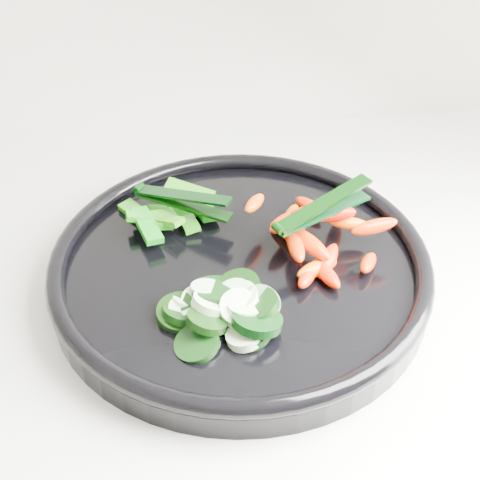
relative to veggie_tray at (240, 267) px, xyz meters
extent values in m
cube|color=silver|center=(0.16, 0.02, -0.04)|extent=(2.02, 0.62, 0.03)
cylinder|color=black|center=(0.00, 0.00, -0.01)|extent=(0.41, 0.41, 0.02)
torus|color=black|center=(0.00, 0.00, 0.01)|extent=(0.42, 0.42, 0.02)
cylinder|color=black|center=(-0.05, -0.10, 0.01)|extent=(0.06, 0.06, 0.02)
cylinder|color=beige|center=(-0.04, -0.10, 0.01)|extent=(0.04, 0.04, 0.02)
cylinder|color=black|center=(-0.06, -0.07, 0.01)|extent=(0.05, 0.05, 0.03)
cylinder|color=#D4F9C7|center=(-0.06, -0.05, 0.01)|extent=(0.04, 0.04, 0.02)
cylinder|color=black|center=(-0.04, -0.07, 0.01)|extent=(0.04, 0.04, 0.02)
cylinder|color=#E1FBC9|center=(-0.04, -0.06, 0.01)|extent=(0.04, 0.04, 0.02)
cylinder|color=black|center=(0.00, -0.09, 0.01)|extent=(0.06, 0.06, 0.02)
cylinder|color=beige|center=(-0.01, -0.10, 0.01)|extent=(0.04, 0.04, 0.02)
cylinder|color=black|center=(-0.04, -0.05, 0.01)|extent=(0.05, 0.05, 0.02)
cylinder|color=beige|center=(-0.03, -0.04, 0.01)|extent=(0.05, 0.05, 0.02)
cylinder|color=black|center=(-0.06, -0.06, 0.01)|extent=(0.05, 0.05, 0.01)
cylinder|color=#DFFBC9|center=(-0.05, -0.07, 0.01)|extent=(0.04, 0.04, 0.01)
cylinder|color=black|center=(-0.06, -0.07, 0.01)|extent=(0.05, 0.05, 0.02)
cylinder|color=beige|center=(-0.06, -0.06, 0.01)|extent=(0.05, 0.04, 0.01)
cylinder|color=black|center=(-0.07, -0.06, 0.01)|extent=(0.04, 0.04, 0.02)
cylinder|color=#E4F8C6|center=(-0.06, -0.06, 0.01)|extent=(0.04, 0.04, 0.02)
cylinder|color=black|center=(0.00, -0.07, 0.02)|extent=(0.06, 0.06, 0.03)
cylinder|color=#E0F9C7|center=(-0.01, -0.06, 0.02)|extent=(0.04, 0.04, 0.02)
cylinder|color=black|center=(-0.03, -0.05, 0.02)|extent=(0.06, 0.06, 0.02)
cylinder|color=beige|center=(-0.04, -0.05, 0.02)|extent=(0.04, 0.04, 0.01)
cylinder|color=black|center=(-0.04, -0.09, 0.02)|extent=(0.05, 0.04, 0.02)
cylinder|color=beige|center=(-0.04, -0.07, 0.02)|extent=(0.04, 0.04, 0.03)
cylinder|color=black|center=(0.01, -0.07, 0.02)|extent=(0.05, 0.05, 0.03)
cylinder|color=#D8F7C5|center=(-0.01, -0.08, 0.02)|extent=(0.05, 0.05, 0.03)
cylinder|color=black|center=(-0.01, -0.05, 0.02)|extent=(0.06, 0.06, 0.02)
cylinder|color=#CEEFBF|center=(-0.01, -0.06, 0.02)|extent=(0.04, 0.04, 0.02)
cylinder|color=black|center=(0.00, -0.09, 0.02)|extent=(0.06, 0.06, 0.02)
cylinder|color=#D7F4C3|center=(-0.01, -0.08, 0.02)|extent=(0.05, 0.05, 0.02)
ellipsoid|color=#DF3800|center=(0.08, -0.02, 0.01)|extent=(0.04, 0.05, 0.03)
ellipsoid|color=#F15500|center=(0.07, -0.03, 0.01)|extent=(0.05, 0.04, 0.02)
ellipsoid|color=#DC3400|center=(0.08, -0.03, 0.01)|extent=(0.03, 0.05, 0.02)
ellipsoid|color=red|center=(0.05, 0.04, 0.01)|extent=(0.04, 0.05, 0.03)
ellipsoid|color=#E34800|center=(0.12, -0.02, 0.01)|extent=(0.03, 0.04, 0.02)
ellipsoid|color=#F74100|center=(0.06, 0.03, 0.01)|extent=(0.02, 0.05, 0.02)
ellipsoid|color=#EA2E00|center=(0.06, -0.04, 0.01)|extent=(0.03, 0.04, 0.02)
ellipsoid|color=#E42E00|center=(0.08, 0.08, 0.01)|extent=(0.03, 0.04, 0.02)
ellipsoid|color=#F75400|center=(0.06, 0.05, 0.01)|extent=(0.04, 0.05, 0.02)
ellipsoid|color=#FF3200|center=(0.05, -0.01, 0.03)|extent=(0.02, 0.05, 0.02)
ellipsoid|color=#EC3B00|center=(0.11, 0.05, 0.03)|extent=(0.04, 0.06, 0.03)
ellipsoid|color=#DC3100|center=(0.06, 0.02, 0.03)|extent=(0.03, 0.05, 0.02)
ellipsoid|color=red|center=(0.07, 0.00, 0.03)|extent=(0.04, 0.06, 0.02)
ellipsoid|color=#EA1700|center=(0.05, 0.03, 0.03)|extent=(0.05, 0.05, 0.03)
ellipsoid|color=#F95A00|center=(0.11, 0.02, 0.03)|extent=(0.04, 0.02, 0.02)
ellipsoid|color=red|center=(0.10, 0.02, 0.04)|extent=(0.05, 0.03, 0.02)
ellipsoid|color=#E65400|center=(0.02, 0.05, 0.04)|extent=(0.03, 0.04, 0.02)
ellipsoid|color=red|center=(0.08, 0.02, 0.04)|extent=(0.05, 0.03, 0.02)
ellipsoid|color=#F24F00|center=(0.13, 0.00, 0.04)|extent=(0.05, 0.02, 0.02)
cube|color=#0D730B|center=(-0.05, 0.07, 0.01)|extent=(0.03, 0.05, 0.02)
cube|color=#0C700A|center=(-0.06, 0.08, 0.01)|extent=(0.06, 0.05, 0.03)
cube|color=#0B7512|center=(-0.03, 0.09, 0.01)|extent=(0.03, 0.05, 0.02)
cube|color=#0D6D0A|center=(-0.05, 0.08, 0.01)|extent=(0.07, 0.04, 0.02)
cube|color=#1B6709|center=(-0.10, 0.09, 0.01)|extent=(0.04, 0.05, 0.01)
cube|color=#1B6009|center=(-0.08, 0.08, 0.01)|extent=(0.03, 0.07, 0.03)
cube|color=#24690A|center=(-0.07, 0.06, 0.02)|extent=(0.05, 0.04, 0.02)
cube|color=#126309|center=(-0.09, 0.07, 0.02)|extent=(0.04, 0.02, 0.02)
cube|color=#0A6B0A|center=(-0.09, 0.06, 0.02)|extent=(0.03, 0.06, 0.01)
cube|color=#1E6C0A|center=(-0.04, 0.11, 0.02)|extent=(0.06, 0.04, 0.02)
cylinder|color=black|center=(0.03, -0.01, 0.05)|extent=(0.01, 0.01, 0.01)
cube|color=black|center=(0.08, 0.02, 0.05)|extent=(0.11, 0.06, 0.00)
cube|color=black|center=(0.08, 0.02, 0.06)|extent=(0.10, 0.06, 0.02)
cylinder|color=black|center=(-0.10, 0.11, 0.03)|extent=(0.01, 0.01, 0.01)
cube|color=black|center=(-0.05, 0.08, 0.02)|extent=(0.10, 0.07, 0.00)
cube|color=black|center=(-0.05, 0.08, 0.04)|extent=(0.10, 0.07, 0.02)
camera|label=1|loc=(-0.06, -0.49, 0.44)|focal=50.00mm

